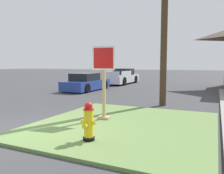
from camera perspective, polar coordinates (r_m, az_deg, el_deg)
name	(u,v)px	position (r m, az deg, el deg)	size (l,w,h in m)	color
ground_plane	(26,132)	(6.78, -20.88, -10.55)	(160.00, 160.00, 0.00)	#3D3D3F
grass_corner_patch	(125,125)	(6.96, 3.17, -9.42)	(5.12, 5.56, 0.08)	#668447
fire_hydrant	(89,122)	(5.37, -5.91, -8.81)	(0.38, 0.34, 0.91)	black
stop_sign	(104,83)	(7.32, -2.07, 0.94)	(0.75, 0.33, 2.35)	tan
manhole_cover	(85,112)	(9.07, -6.84, -6.13)	(0.70, 0.70, 0.02)	black
parked_sedan_blue	(86,83)	(16.48, -6.52, 1.02)	(1.87, 4.30, 1.25)	#233D93
pickup_truck_white	(122,77)	(22.26, 2.42, 2.42)	(2.11, 5.46, 1.48)	silver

